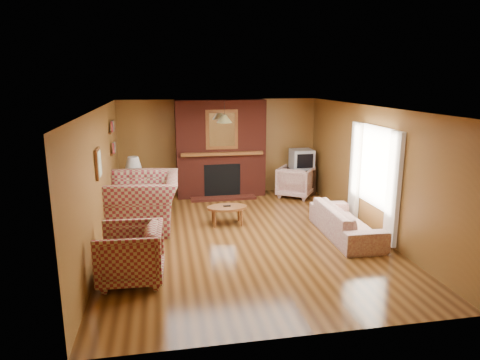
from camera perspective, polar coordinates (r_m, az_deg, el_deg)
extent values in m
plane|color=#42250E|center=(8.11, 0.43, -7.57)|extent=(6.50, 6.50, 0.00)
plane|color=silver|center=(7.59, 0.46, 9.61)|extent=(6.50, 6.50, 0.00)
plane|color=brown|center=(10.91, -2.78, 4.42)|extent=(6.50, 0.00, 6.50)
plane|color=brown|center=(4.74, 7.92, -7.78)|extent=(6.50, 0.00, 6.50)
plane|color=brown|center=(7.70, -18.14, -0.04)|extent=(0.00, 6.50, 6.50)
plane|color=brown|center=(8.58, 17.08, 1.36)|extent=(0.00, 6.50, 6.50)
cube|color=#541C12|center=(10.67, -2.60, 4.21)|extent=(2.20, 0.50, 2.40)
cube|color=black|center=(10.59, -2.38, 0.01)|extent=(0.90, 0.06, 0.80)
cube|color=#541C12|center=(10.54, -2.23, -2.42)|extent=(1.60, 0.35, 0.06)
cube|color=brown|center=(10.42, -2.39, 3.55)|extent=(2.00, 0.18, 0.08)
cube|color=brown|center=(10.37, -2.44, 6.73)|extent=(0.78, 0.05, 0.95)
cube|color=white|center=(10.34, -2.42, 6.71)|extent=(0.62, 0.02, 0.80)
cube|color=beige|center=(7.78, 19.79, -1.18)|extent=(0.08, 0.35, 2.00)
cube|color=beige|center=(9.06, 15.10, 1.15)|extent=(0.08, 0.35, 2.00)
cube|color=white|center=(8.38, 17.62, 1.75)|extent=(0.03, 1.10, 1.50)
cube|color=brown|center=(9.52, -16.58, 3.46)|extent=(0.06, 0.55, 0.04)
cube|color=brown|center=(9.46, -16.77, 6.15)|extent=(0.06, 0.55, 0.04)
cube|color=brown|center=(7.34, -18.40, 2.09)|extent=(0.04, 0.40, 0.50)
cube|color=white|center=(7.33, -18.21, 2.10)|extent=(0.01, 0.32, 0.42)
cylinder|color=black|center=(9.86, -2.10, 9.43)|extent=(0.01, 0.01, 0.35)
cone|color=#B48F48|center=(9.88, -2.08, 8.16)|extent=(0.36, 0.36, 0.18)
imported|color=maroon|center=(8.67, -12.81, -2.88)|extent=(1.47, 1.66, 1.04)
imported|color=maroon|center=(6.48, -14.42, -9.54)|extent=(0.97, 0.94, 0.84)
imported|color=beige|center=(8.28, 13.94, -5.40)|extent=(0.82, 2.00, 0.58)
imported|color=beige|center=(10.81, 7.42, -0.22)|extent=(1.13, 1.14, 0.75)
ellipsoid|color=brown|center=(8.66, -1.75, -3.68)|extent=(0.81, 0.50, 0.05)
cube|color=black|center=(8.65, -1.75, -3.47)|extent=(0.15, 0.05, 0.02)
cylinder|color=brown|center=(8.91, -0.17, -4.46)|extent=(0.05, 0.05, 0.34)
cylinder|color=brown|center=(8.83, -3.65, -4.65)|extent=(0.05, 0.05, 0.34)
cylinder|color=brown|center=(8.61, 0.22, -5.11)|extent=(0.05, 0.05, 0.34)
cylinder|color=brown|center=(8.53, -3.39, -5.31)|extent=(0.05, 0.05, 0.34)
cube|color=brown|center=(10.25, -13.82, -1.85)|extent=(0.43, 0.43, 0.55)
sphere|color=silver|center=(10.15, -13.96, 0.44)|extent=(0.30, 0.30, 0.30)
cylinder|color=black|center=(10.12, -14.01, 1.36)|extent=(0.03, 0.03, 0.09)
cone|color=silver|center=(10.08, -14.06, 2.29)|extent=(0.37, 0.37, 0.26)
cube|color=black|center=(11.11, 8.12, -0.14)|extent=(0.62, 0.57, 0.65)
cube|color=#A9ACB1|center=(10.99, 8.22, 2.78)|extent=(0.54, 0.52, 0.50)
cube|color=black|center=(10.74, 8.67, 2.51)|extent=(0.41, 0.02, 0.35)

